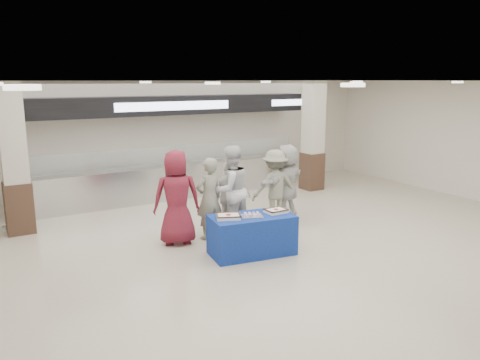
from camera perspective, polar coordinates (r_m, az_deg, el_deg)
ground at (r=8.73m, az=5.80°, el=-9.59°), size 14.00×14.00×0.00m
serving_line at (r=13.01m, az=-8.38°, el=2.87°), size 8.70×0.85×2.80m
column_left at (r=10.85m, az=-25.79°, el=1.94°), size 0.55×0.55×3.20m
column_right at (r=13.99m, az=8.88°, el=5.03°), size 0.55×0.55×3.20m
display_table at (r=8.82m, az=1.47°, el=-6.71°), size 1.65×1.01×0.75m
sheet_cake_left at (r=8.52m, az=-1.42°, el=-4.42°), size 0.52×0.47×0.09m
sheet_cake_right at (r=8.91m, az=4.41°, el=-3.72°), size 0.39×0.30×0.08m
cupcake_tray at (r=8.65m, az=1.47°, el=-4.27°), size 0.47×0.42×0.06m
civilian_maroon at (r=9.30m, az=-7.72°, el=-2.11°), size 1.06×0.85×1.90m
soldier_a at (r=9.56m, az=-3.78°, el=-2.29°), size 0.66×0.47×1.69m
chef_tall at (r=9.87m, az=-1.16°, el=-1.21°), size 0.98×0.80×1.89m
chef_short at (r=10.05m, az=-1.28°, el=-1.99°), size 0.98×0.72×1.54m
soldier_b at (r=10.72m, az=4.26°, el=-0.74°), size 1.17×0.79×1.68m
civilian_white at (r=10.98m, az=5.74°, el=-0.21°), size 1.71×1.15×1.77m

